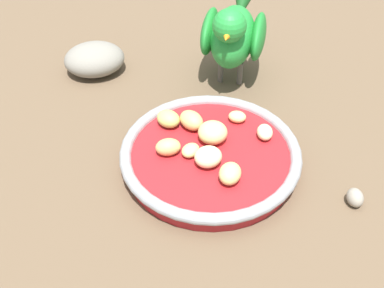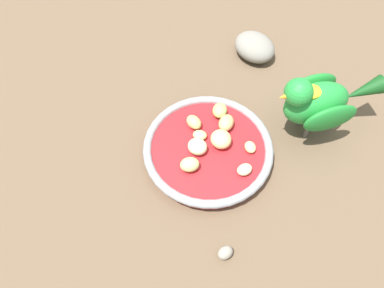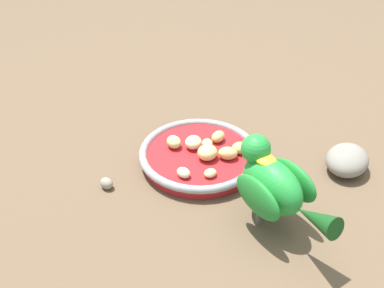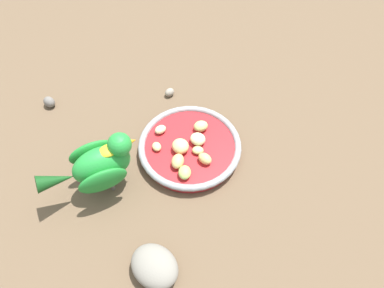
# 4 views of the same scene
# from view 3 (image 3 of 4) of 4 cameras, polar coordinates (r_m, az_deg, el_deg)

# --- Properties ---
(ground_plane) EXTENTS (4.00, 4.00, 0.00)m
(ground_plane) POSITION_cam_3_polar(r_m,az_deg,el_deg) (0.88, 0.54, -1.75)
(ground_plane) COLOR brown
(feeding_bowl) EXTENTS (0.24, 0.24, 0.03)m
(feeding_bowl) POSITION_cam_3_polar(r_m,az_deg,el_deg) (0.86, 0.96, -1.48)
(feeding_bowl) COLOR #AD1E23
(feeding_bowl) RESTS_ON ground_plane
(apple_piece_0) EXTENTS (0.04, 0.04, 0.02)m
(apple_piece_0) POSITION_cam_3_polar(r_m,az_deg,el_deg) (0.87, -2.40, 0.27)
(apple_piece_0) COLOR #C6D17A
(apple_piece_0) RESTS_ON feeding_bowl
(apple_piece_1) EXTENTS (0.04, 0.04, 0.02)m
(apple_piece_1) POSITION_cam_3_polar(r_m,az_deg,el_deg) (0.86, 0.20, 0.28)
(apple_piece_1) COLOR beige
(apple_piece_1) RESTS_ON feeding_bowl
(apple_piece_2) EXTENTS (0.03, 0.03, 0.02)m
(apple_piece_2) POSITION_cam_3_polar(r_m,az_deg,el_deg) (0.79, -1.11, -3.76)
(apple_piece_2) COLOR beige
(apple_piece_2) RESTS_ON feeding_bowl
(apple_piece_3) EXTENTS (0.03, 0.03, 0.02)m
(apple_piece_3) POSITION_cam_3_polar(r_m,az_deg,el_deg) (0.87, 2.01, 0.10)
(apple_piece_3) COLOR #C6D17A
(apple_piece_3) RESTS_ON feeding_bowl
(apple_piece_4) EXTENTS (0.04, 0.04, 0.02)m
(apple_piece_4) POSITION_cam_3_polar(r_m,az_deg,el_deg) (0.88, 3.44, 0.98)
(apple_piece_4) COLOR tan
(apple_piece_4) RESTS_ON feeding_bowl
(apple_piece_5) EXTENTS (0.05, 0.05, 0.03)m
(apple_piece_5) POSITION_cam_3_polar(r_m,az_deg,el_deg) (0.83, 2.02, -1.10)
(apple_piece_5) COLOR #E5C67F
(apple_piece_5) RESTS_ON feeding_bowl
(apple_piece_6) EXTENTS (0.03, 0.03, 0.01)m
(apple_piece_6) POSITION_cam_3_polar(r_m,az_deg,el_deg) (0.79, 2.40, -3.82)
(apple_piece_6) COLOR #E5C67F
(apple_piece_6) RESTS_ON feeding_bowl
(apple_piece_7) EXTENTS (0.04, 0.04, 0.02)m
(apple_piece_7) POSITION_cam_3_polar(r_m,az_deg,el_deg) (0.86, 6.35, -0.45)
(apple_piece_7) COLOR #B2CC66
(apple_piece_7) RESTS_ON feeding_bowl
(apple_piece_8) EXTENTS (0.04, 0.03, 0.02)m
(apple_piece_8) POSITION_cam_3_polar(r_m,az_deg,el_deg) (0.84, 4.71, -1.21)
(apple_piece_8) COLOR tan
(apple_piece_8) RESTS_ON feeding_bowl
(parrot) EXTENTS (0.17, 0.18, 0.15)m
(parrot) POSITION_cam_3_polar(r_m,az_deg,el_deg) (0.70, 10.67, -5.20)
(parrot) COLOR #59544C
(parrot) RESTS_ON ground_plane
(rock_large) EXTENTS (0.11, 0.12, 0.05)m
(rock_large) POSITION_cam_3_polar(r_m,az_deg,el_deg) (0.89, 19.62, -1.98)
(rock_large) COLOR gray
(rock_large) RESTS_ON ground_plane
(pebble_1) EXTENTS (0.03, 0.03, 0.02)m
(pebble_1) POSITION_cam_3_polar(r_m,az_deg,el_deg) (0.82, -11.12, -5.07)
(pebble_1) COLOR gray
(pebble_1) RESTS_ON ground_plane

